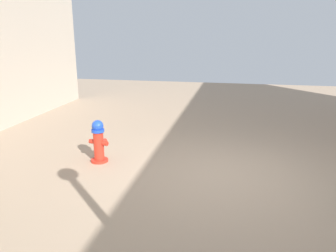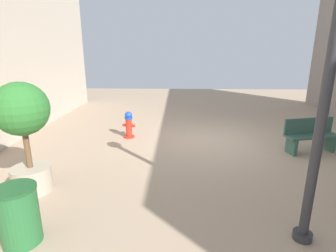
{
  "view_description": "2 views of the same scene",
  "coord_description": "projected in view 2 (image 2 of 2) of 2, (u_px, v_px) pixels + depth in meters",
  "views": [
    {
      "loc": [
        -0.15,
        5.84,
        2.57
      ],
      "look_at": [
        1.03,
        0.11,
        0.92
      ],
      "focal_mm": 36.01,
      "sensor_mm": 36.0,
      "label": 1
    },
    {
      "loc": [
        0.94,
        8.02,
        2.76
      ],
      "look_at": [
        1.21,
        0.82,
        0.69
      ],
      "focal_mm": 28.22,
      "sensor_mm": 36.0,
      "label": 2
    }
  ],
  "objects": [
    {
      "name": "bench_near",
      "position": [
        310.0,
        135.0,
        7.37
      ],
      "size": [
        1.58,
        0.79,
        0.95
      ],
      "color": "#33594C",
      "rests_on": "ground_plane"
    },
    {
      "name": "street_lamp",
      "position": [
        330.0,
        67.0,
        3.31
      ],
      "size": [
        0.36,
        0.36,
        4.14
      ],
      "color": "#2D2D33",
      "rests_on": "ground_plane"
    },
    {
      "name": "ground_plane",
      "position": [
        207.0,
        140.0,
        8.43
      ],
      "size": [
        23.4,
        23.4,
        0.0
      ],
      "primitive_type": "plane",
      "color": "tan"
    },
    {
      "name": "trash_bin",
      "position": [
        19.0,
        215.0,
        3.84
      ],
      "size": [
        0.58,
        0.58,
        0.9
      ],
      "color": "#266633",
      "rests_on": "ground_plane"
    },
    {
      "name": "fire_hydrant",
      "position": [
        129.0,
        125.0,
        8.59
      ],
      "size": [
        0.43,
        0.41,
        0.87
      ],
      "color": "red",
      "rests_on": "ground_plane"
    },
    {
      "name": "planter_tree",
      "position": [
        24.0,
        125.0,
        5.03
      ],
      "size": [
        1.02,
        1.02,
        2.21
      ],
      "color": "tan",
      "rests_on": "ground_plane"
    }
  ]
}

